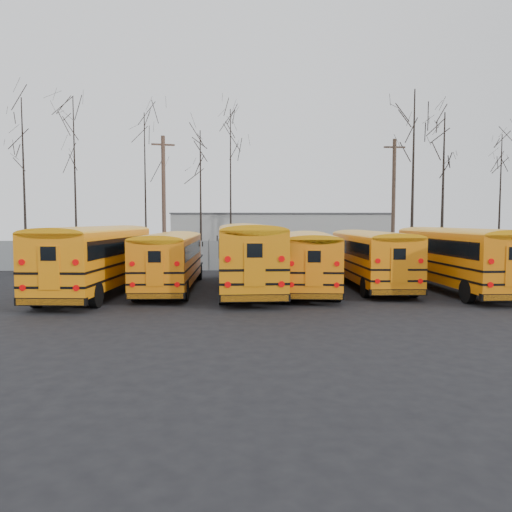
{
  "coord_description": "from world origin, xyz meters",
  "views": [
    {
      "loc": [
        -1.51,
        -21.39,
        3.35
      ],
      "look_at": [
        -1.04,
        3.09,
        1.6
      ],
      "focal_mm": 35.0,
      "sensor_mm": 36.0,
      "label": 1
    }
  ],
  "objects_px": {
    "bus_c": "(247,251)",
    "bus_f": "(456,254)",
    "utility_pole_left": "(164,200)",
    "bus_d": "(309,256)",
    "utility_pole_right": "(394,199)",
    "bus_b": "(170,256)",
    "bus_e": "(371,254)",
    "bus_a": "(98,254)"
  },
  "relations": [
    {
      "from": "bus_b",
      "to": "bus_d",
      "type": "xyz_separation_m",
      "value": [
        6.59,
        -0.2,
        0.01
      ]
    },
    {
      "from": "bus_d",
      "to": "utility_pole_left",
      "type": "relative_size",
      "value": 1.09
    },
    {
      "from": "bus_c",
      "to": "bus_a",
      "type": "bearing_deg",
      "value": -176.72
    },
    {
      "from": "bus_a",
      "to": "bus_f",
      "type": "bearing_deg",
      "value": 5.02
    },
    {
      "from": "bus_b",
      "to": "utility_pole_left",
      "type": "bearing_deg",
      "value": 99.69
    },
    {
      "from": "bus_b",
      "to": "bus_f",
      "type": "height_order",
      "value": "bus_f"
    },
    {
      "from": "utility_pole_right",
      "to": "utility_pole_left",
      "type": "bearing_deg",
      "value": -167.15
    },
    {
      "from": "bus_c",
      "to": "utility_pole_right",
      "type": "xyz_separation_m",
      "value": [
        12.17,
        17.88,
        3.26
      ]
    },
    {
      "from": "bus_c",
      "to": "bus_f",
      "type": "xyz_separation_m",
      "value": [
        9.86,
        -0.11,
        -0.11
      ]
    },
    {
      "from": "bus_a",
      "to": "bus_c",
      "type": "distance_m",
      "value": 6.82
    },
    {
      "from": "bus_b",
      "to": "bus_e",
      "type": "distance_m",
      "value": 9.84
    },
    {
      "from": "bus_f",
      "to": "utility_pole_left",
      "type": "relative_size",
      "value": 1.17
    },
    {
      "from": "bus_e",
      "to": "bus_c",
      "type": "bearing_deg",
      "value": -169.47
    },
    {
      "from": "bus_d",
      "to": "utility_pole_right",
      "type": "bearing_deg",
      "value": 67.04
    },
    {
      "from": "utility_pole_left",
      "to": "bus_a",
      "type": "bearing_deg",
      "value": -109.11
    },
    {
      "from": "bus_d",
      "to": "utility_pole_left",
      "type": "bearing_deg",
      "value": 129.55
    },
    {
      "from": "bus_a",
      "to": "bus_c",
      "type": "height_order",
      "value": "bus_c"
    },
    {
      "from": "bus_a",
      "to": "utility_pole_right",
      "type": "height_order",
      "value": "utility_pole_right"
    },
    {
      "from": "bus_e",
      "to": "bus_d",
      "type": "bearing_deg",
      "value": -162.31
    },
    {
      "from": "bus_e",
      "to": "bus_f",
      "type": "height_order",
      "value": "bus_f"
    },
    {
      "from": "bus_a",
      "to": "utility_pole_left",
      "type": "height_order",
      "value": "utility_pole_left"
    },
    {
      "from": "bus_d",
      "to": "bus_f",
      "type": "xyz_separation_m",
      "value": [
        6.92,
        -0.26,
        0.13
      ]
    },
    {
      "from": "bus_c",
      "to": "utility_pole_left",
      "type": "height_order",
      "value": "utility_pole_left"
    },
    {
      "from": "utility_pole_left",
      "to": "bus_f",
      "type": "bearing_deg",
      "value": -55.25
    },
    {
      "from": "bus_f",
      "to": "utility_pole_right",
      "type": "relative_size",
      "value": 1.09
    },
    {
      "from": "bus_c",
      "to": "bus_e",
      "type": "relative_size",
      "value": 1.14
    },
    {
      "from": "bus_e",
      "to": "utility_pole_right",
      "type": "relative_size",
      "value": 1.02
    },
    {
      "from": "bus_b",
      "to": "bus_d",
      "type": "bearing_deg",
      "value": -2.58
    },
    {
      "from": "bus_c",
      "to": "bus_f",
      "type": "height_order",
      "value": "bus_c"
    },
    {
      "from": "bus_b",
      "to": "bus_f",
      "type": "bearing_deg",
      "value": -2.8
    },
    {
      "from": "bus_e",
      "to": "bus_a",
      "type": "bearing_deg",
      "value": -171.92
    },
    {
      "from": "bus_c",
      "to": "bus_b",
      "type": "bearing_deg",
      "value": 171.68
    },
    {
      "from": "bus_d",
      "to": "bus_f",
      "type": "relative_size",
      "value": 0.93
    },
    {
      "from": "bus_d",
      "to": "bus_e",
      "type": "relative_size",
      "value": 1.0
    },
    {
      "from": "bus_e",
      "to": "bus_f",
      "type": "relative_size",
      "value": 0.94
    },
    {
      "from": "bus_d",
      "to": "utility_pole_right",
      "type": "xyz_separation_m",
      "value": [
        9.24,
        17.74,
        3.5
      ]
    },
    {
      "from": "utility_pole_right",
      "to": "bus_f",
      "type": "bearing_deg",
      "value": -99.79
    },
    {
      "from": "bus_b",
      "to": "utility_pole_right",
      "type": "xyz_separation_m",
      "value": [
        15.83,
        17.54,
        3.51
      ]
    },
    {
      "from": "bus_b",
      "to": "bus_a",
      "type": "bearing_deg",
      "value": -161.64
    },
    {
      "from": "bus_b",
      "to": "bus_d",
      "type": "relative_size",
      "value": 0.98
    },
    {
      "from": "bus_a",
      "to": "bus_f",
      "type": "xyz_separation_m",
      "value": [
        16.63,
        0.64,
        -0.06
      ]
    },
    {
      "from": "bus_b",
      "to": "utility_pole_left",
      "type": "relative_size",
      "value": 1.07
    }
  ]
}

